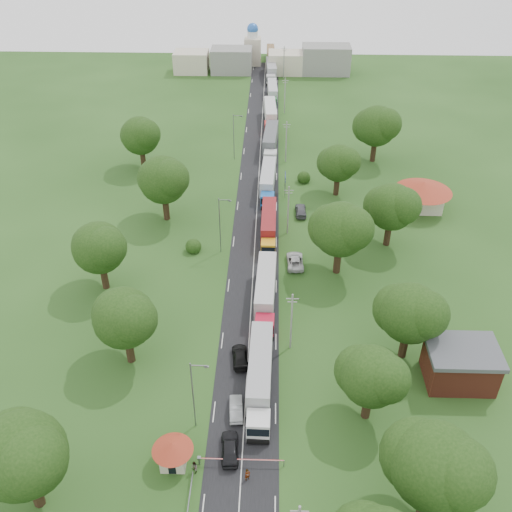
{
  "coord_description": "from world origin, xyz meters",
  "views": [
    {
      "loc": [
        2.7,
        -61.82,
        53.23
      ],
      "look_at": [
        0.45,
        9.63,
        3.0
      ],
      "focal_mm": 40.0,
      "sensor_mm": 36.0,
      "label": 1
    }
  ],
  "objects_px": {
    "info_sign": "(285,180)",
    "car_lane_front": "(230,448)",
    "guard_booth": "(173,451)",
    "car_lane_mid": "(236,409)",
    "pedestrian_near": "(247,475)",
    "truck_0": "(260,376)",
    "boom_barrier": "(229,460)"
  },
  "relations": [
    {
      "from": "info_sign",
      "to": "car_lane_front",
      "type": "distance_m",
      "value": 58.91
    },
    {
      "from": "car_lane_mid",
      "to": "pedestrian_near",
      "type": "xyz_separation_m",
      "value": [
        1.7,
        -8.71,
        0.11
      ]
    },
    {
      "from": "truck_0",
      "to": "info_sign",
      "type": "bearing_deg",
      "value": 85.91
    },
    {
      "from": "boom_barrier",
      "to": "car_lane_front",
      "type": "relative_size",
      "value": 1.94
    },
    {
      "from": "info_sign",
      "to": "truck_0",
      "type": "height_order",
      "value": "truck_0"
    },
    {
      "from": "guard_booth",
      "to": "info_sign",
      "type": "bearing_deg",
      "value": 78.32
    },
    {
      "from": "boom_barrier",
      "to": "truck_0",
      "type": "height_order",
      "value": "truck_0"
    },
    {
      "from": "truck_0",
      "to": "car_lane_mid",
      "type": "relative_size",
      "value": 3.7
    },
    {
      "from": "car_lane_front",
      "to": "pedestrian_near",
      "type": "distance_m",
      "value": 3.8
    },
    {
      "from": "guard_booth",
      "to": "car_lane_front",
      "type": "xyz_separation_m",
      "value": [
        5.86,
        1.5,
        -1.35
      ]
    },
    {
      "from": "guard_booth",
      "to": "pedestrian_near",
      "type": "relative_size",
      "value": 2.72
    },
    {
      "from": "boom_barrier",
      "to": "pedestrian_near",
      "type": "distance_m",
      "value": 2.67
    },
    {
      "from": "truck_0",
      "to": "car_lane_mid",
      "type": "bearing_deg",
      "value": -126.11
    },
    {
      "from": "info_sign",
      "to": "car_lane_mid",
      "type": "relative_size",
      "value": 0.97
    },
    {
      "from": "car_lane_mid",
      "to": "pedestrian_near",
      "type": "height_order",
      "value": "pedestrian_near"
    },
    {
      "from": "guard_booth",
      "to": "truck_0",
      "type": "xyz_separation_m",
      "value": [
        8.87,
        10.66,
        0.14
      ]
    },
    {
      "from": "boom_barrier",
      "to": "pedestrian_near",
      "type": "xyz_separation_m",
      "value": [
        2.05,
        -1.71,
        -0.08
      ]
    },
    {
      "from": "car_lane_front",
      "to": "car_lane_mid",
      "type": "distance_m",
      "value": 5.51
    },
    {
      "from": "boom_barrier",
      "to": "car_lane_front",
      "type": "height_order",
      "value": "car_lane_front"
    },
    {
      "from": "info_sign",
      "to": "guard_booth",
      "type": "bearing_deg",
      "value": -101.68
    },
    {
      "from": "guard_booth",
      "to": "car_lane_front",
      "type": "relative_size",
      "value": 0.92
    },
    {
      "from": "guard_booth",
      "to": "car_lane_mid",
      "type": "bearing_deg",
      "value": 48.48
    },
    {
      "from": "info_sign",
      "to": "car_lane_front",
      "type": "xyz_separation_m",
      "value": [
        -6.54,
        -58.5,
        -2.19
      ]
    },
    {
      "from": "car_lane_front",
      "to": "pedestrian_near",
      "type": "bearing_deg",
      "value": 117.8
    },
    {
      "from": "truck_0",
      "to": "car_lane_front",
      "type": "height_order",
      "value": "truck_0"
    },
    {
      "from": "info_sign",
      "to": "car_lane_mid",
      "type": "height_order",
      "value": "info_sign"
    },
    {
      "from": "info_sign",
      "to": "pedestrian_near",
      "type": "xyz_separation_m",
      "value": [
        -4.5,
        -61.71,
        -2.19
      ]
    },
    {
      "from": "car_lane_front",
      "to": "pedestrian_near",
      "type": "xyz_separation_m",
      "value": [
        2.04,
        -3.21,
        -0.0
      ]
    },
    {
      "from": "info_sign",
      "to": "truck_0",
      "type": "xyz_separation_m",
      "value": [
        -3.53,
        -49.34,
        -0.69
      ]
    },
    {
      "from": "truck_0",
      "to": "pedestrian_near",
      "type": "xyz_separation_m",
      "value": [
        -0.97,
        -12.37,
        -1.5
      ]
    },
    {
      "from": "info_sign",
      "to": "car_lane_mid",
      "type": "bearing_deg",
      "value": -96.67
    },
    {
      "from": "boom_barrier",
      "to": "guard_booth",
      "type": "xyz_separation_m",
      "value": [
        -5.84,
        -0.0,
        1.27
      ]
    }
  ]
}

